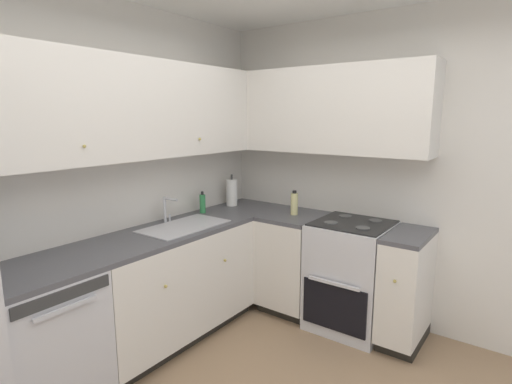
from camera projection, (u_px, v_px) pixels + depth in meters
name	position (u px, v px, depth m)	size (l,w,h in m)	color
wall_back	(89.00, 182.00, 2.93)	(3.64, 0.05, 2.65)	silver
wall_right	(403.00, 174.00, 3.36)	(0.05, 3.49, 2.65)	silver
dishwasher	(43.00, 343.00, 2.45)	(0.60, 0.63, 0.88)	silver
lower_cabinets_back	(171.00, 286.00, 3.27)	(1.45, 0.62, 0.88)	silver
countertop_back	(168.00, 232.00, 3.18)	(2.65, 0.60, 0.04)	#4C4C51
lower_cabinets_right	(331.00, 273.00, 3.54)	(0.62, 1.42, 0.88)	silver
countertop_right	(333.00, 223.00, 3.46)	(0.60, 1.42, 0.03)	#4C4C51
oven_range	(351.00, 274.00, 3.45)	(0.68, 0.62, 1.07)	silver
upper_cabinets_back	(134.00, 109.00, 2.96)	(2.33, 0.34, 0.73)	silver
upper_cabinets_right	(318.00, 111.00, 3.53)	(0.32, 1.97, 0.73)	silver
sink	(185.00, 231.00, 3.28)	(0.71, 0.40, 0.10)	#B7B7BC
faucet	(167.00, 207.00, 3.37)	(0.07, 0.16, 0.22)	silver
soap_bottle	(203.00, 203.00, 3.73)	(0.05, 0.05, 0.20)	#338C4C
paper_towel_roll	(232.00, 192.00, 4.03)	(0.11, 0.11, 0.32)	white
oil_bottle	(294.00, 203.00, 3.66)	(0.07, 0.07, 0.22)	beige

